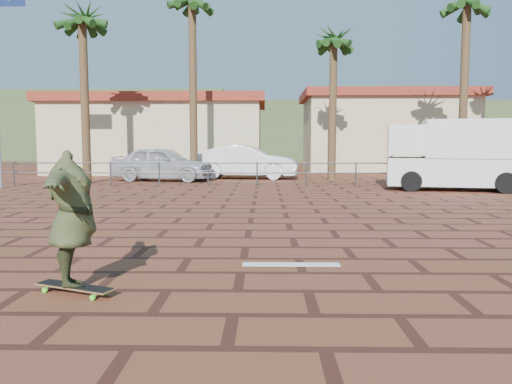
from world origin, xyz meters
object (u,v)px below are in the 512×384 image
car_silver (163,164)px  car_white (246,162)px  longboard (75,287)px  skateboarder (72,219)px  campervan (458,154)px

car_silver → car_white: car_white is taller
longboard → skateboarder: (0.00, 0.00, 0.80)m
car_silver → car_white: (3.82, 1.53, 0.03)m
car_silver → car_white: 4.11m
campervan → car_silver: bearing=172.0°
skateboarder → campervan: size_ratio=0.36×
longboard → campervan: 16.22m
longboard → car_silver: car_silver is taller
longboard → skateboarder: skateboarder is taller
campervan → car_white: (-8.15, 6.00, -0.53)m
skateboarder → car_white: size_ratio=0.38×
campervan → car_silver: size_ratio=1.13×
campervan → car_silver: (-11.97, 4.47, -0.57)m
longboard → car_white: (1.24, 19.16, 0.76)m
longboard → skateboarder: bearing=22.5°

